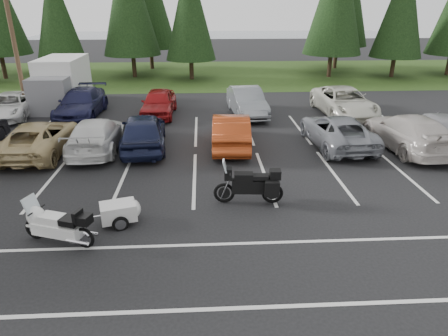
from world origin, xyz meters
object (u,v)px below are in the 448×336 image
utility_pole (11,29)px  car_far_4 (344,102)px  box_truck (59,84)px  car_near_4 (143,131)px  car_near_3 (96,135)px  car_far_1 (81,103)px  car_far_0 (11,105)px  adventure_motorcycle (249,182)px  car_near_7 (408,132)px  car_far_3 (247,102)px  car_far_2 (159,103)px  car_near_2 (40,138)px  car_near_6 (337,131)px  car_near_8 (437,128)px  cargo_trailer (119,214)px  car_near_5 (231,131)px

utility_pole → car_far_4: size_ratio=1.60×
box_truck → car_far_4: bearing=-9.7°
car_near_4 → car_near_3: bearing=-1.9°
car_far_1 → car_far_0: bearing=178.4°
car_near_3 → car_far_4: car_far_4 is taller
utility_pole → car_far_0: (-0.08, -1.82, -4.03)m
box_truck → car_near_4: 10.22m
box_truck → adventure_motorcycle: size_ratio=2.22×
car_near_7 → adventure_motorcycle: (-7.70, -4.84, -0.02)m
car_near_4 → car_far_3: bearing=-138.6°
car_far_2 → car_near_7: bearing=-25.9°
car_near_2 → car_far_2: size_ratio=1.16×
utility_pole → car_far_4: utility_pole is taller
box_truck → car_near_3: size_ratio=1.13×
utility_pole → car_far_2: utility_pole is taller
car_near_6 → car_near_8: car_near_8 is taller
car_near_6 → cargo_trailer: 10.89m
adventure_motorcycle → car_near_6: bearing=53.6°
car_near_5 → car_near_7: (7.88, -0.70, 0.02)m
utility_pole → car_near_6: (16.98, -7.67, -3.99)m
box_truck → car_far_2: (6.34, -2.46, -0.70)m
adventure_motorcycle → car_near_7: bearing=36.5°
car_far_4 → adventure_motorcycle: bearing=-124.9°
car_near_5 → cargo_trailer: (-3.83, -6.67, -0.42)m
car_near_5 → car_near_7: car_near_7 is taller
car_far_2 → car_near_3: bearing=-108.5°
car_near_3 → car_far_2: bearing=-112.8°
car_near_6 → car_near_8: bearing=175.2°
car_far_3 → adventure_motorcycle: bearing=-101.7°
car_far_1 → adventure_motorcycle: car_far_1 is taller
car_near_4 → car_far_2: (0.14, 5.63, -0.06)m
car_far_3 → car_far_4: bearing=-8.9°
utility_pole → car_far_2: bearing=-13.3°
car_near_5 → car_near_6: bearing=-178.5°
car_near_5 → cargo_trailer: 7.71m
box_truck → car_near_4: box_truck is taller
car_near_6 → car_far_3: car_far_3 is taller
car_far_3 → adventure_motorcycle: 11.02m
car_far_2 → adventure_motorcycle: 11.81m
car_far_0 → car_far_2: size_ratio=1.09×
car_near_4 → car_near_7: (11.81, -0.65, -0.03)m
car_near_7 → cargo_trailer: car_near_7 is taller
car_near_7 → car_far_0: (-20.08, 6.43, -0.12)m
car_far_4 → car_near_8: bearing=-67.1°
box_truck → cargo_trailer: box_truck is taller
car_near_2 → car_far_1: 5.99m
car_near_3 → car_far_3: 9.18m
car_near_2 → car_far_4: bearing=-160.3°
car_far_4 → car_near_7: bearing=-83.4°
utility_pole → car_near_8: (21.61, -7.79, -3.91)m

